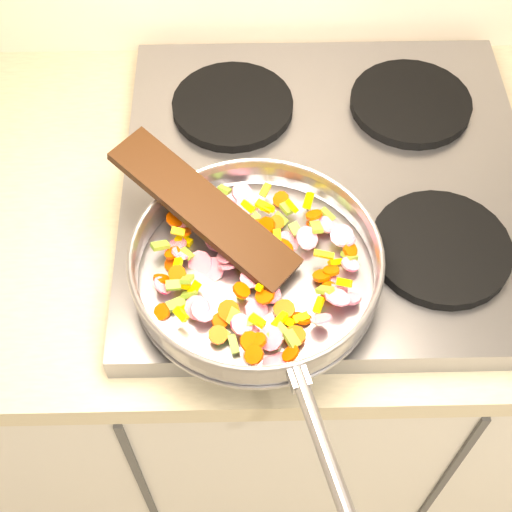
{
  "coord_description": "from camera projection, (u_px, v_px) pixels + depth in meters",
  "views": [
    {
      "loc": [
        -0.82,
        0.97,
        1.73
      ],
      "look_at": [
        -0.81,
        1.48,
        1.0
      ],
      "focal_mm": 50.0,
      "sensor_mm": 36.0,
      "label": 1
    }
  ],
  "objects": [
    {
      "name": "saute_pan",
      "position": [
        257.0,
        266.0,
        0.9
      ],
      "size": [
        0.36,
        0.52,
        0.06
      ],
      "rotation": [
        0.0,
        0.0,
        0.26
      ],
      "color": "#9E9EA5",
      "rests_on": "grate_fl"
    },
    {
      "name": "grate_fl",
      "position": [
        233.0,
        251.0,
        0.96
      ],
      "size": [
        0.19,
        0.19,
        0.02
      ],
      "primitive_type": "cylinder",
      "color": "black",
      "rests_on": "cooktop"
    },
    {
      "name": "wooden_spatula",
      "position": [
        204.0,
        209.0,
        0.92
      ],
      "size": [
        0.25,
        0.23,
        0.08
      ],
      "primitive_type": "cube",
      "rotation": [
        0.0,
        -0.23,
        2.44
      ],
      "color": "black",
      "rests_on": "saute_pan"
    },
    {
      "name": "grate_br",
      "position": [
        411.0,
        103.0,
        1.12
      ],
      "size": [
        0.19,
        0.19,
        0.02
      ],
      "primitive_type": "cylinder",
      "color": "black",
      "rests_on": "cooktop"
    },
    {
      "name": "grate_fr",
      "position": [
        441.0,
        248.0,
        0.96
      ],
      "size": [
        0.19,
        0.19,
        0.02
      ],
      "primitive_type": "cylinder",
      "color": "black",
      "rests_on": "cooktop"
    },
    {
      "name": "cooktop",
      "position": [
        327.0,
        184.0,
        1.06
      ],
      "size": [
        0.6,
        0.6,
        0.04
      ],
      "primitive_type": "cube",
      "color": "#939399",
      "rests_on": "counter_top"
    },
    {
      "name": "grate_bl",
      "position": [
        233.0,
        106.0,
        1.12
      ],
      "size": [
        0.19,
        0.19,
        0.02
      ],
      "primitive_type": "cylinder",
      "color": "black",
      "rests_on": "cooktop"
    },
    {
      "name": "vegetable_heap",
      "position": [
        252.0,
        268.0,
        0.91
      ],
      "size": [
        0.27,
        0.29,
        0.05
      ],
      "color": "#E41653",
      "rests_on": "saute_pan"
    }
  ]
}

